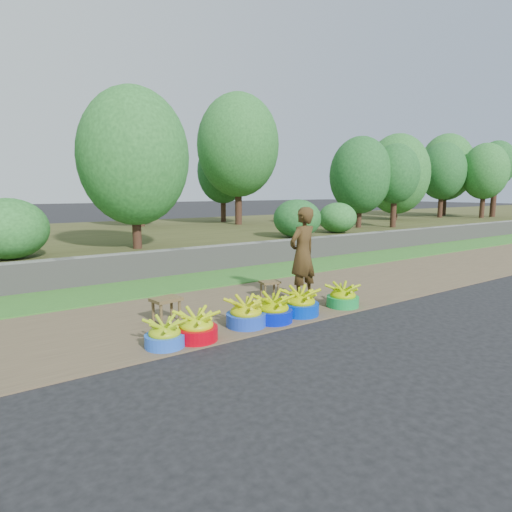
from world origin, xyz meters
TOP-DOWN VIEW (x-y plane):
  - ground_plane at (0.00, 0.00)m, footprint 120.00×120.00m
  - dirt_shoulder at (0.00, 1.25)m, footprint 80.00×2.50m
  - grass_verge at (0.00, 3.25)m, footprint 80.00×1.50m
  - retaining_wall at (0.00, 4.10)m, footprint 80.00×0.35m
  - earth_bank at (0.00, 9.00)m, footprint 80.00×10.00m
  - vegetation at (2.77, 7.80)m, footprint 35.20×8.12m
  - basin_a at (-1.95, 0.27)m, footprint 0.45×0.45m
  - basin_b at (-1.56, 0.26)m, footprint 0.50×0.50m
  - basin_c at (-0.78, 0.36)m, footprint 0.52×0.52m
  - basin_d at (-0.38, 0.31)m, footprint 0.52×0.52m
  - basin_e at (0.13, 0.35)m, footprint 0.53×0.53m
  - basin_f at (0.95, 0.30)m, footprint 0.49×0.49m
  - stool_left at (-1.56, 1.13)m, footprint 0.41×0.34m
  - stool_right at (0.38, 1.39)m, footprint 0.35×0.29m
  - vendor_woman at (0.71, 0.97)m, footprint 0.59×0.43m

SIDE VIEW (x-z plane):
  - ground_plane at x=0.00m, z-range 0.00..0.00m
  - dirt_shoulder at x=0.00m, z-range 0.00..0.02m
  - grass_verge at x=0.00m, z-range 0.00..0.04m
  - basin_a at x=-1.95m, z-range -0.02..0.32m
  - basin_f at x=0.95m, z-range -0.02..0.34m
  - basin_b at x=-1.56m, z-range -0.02..0.36m
  - basin_d at x=-0.38m, z-range -0.02..0.37m
  - basin_c at x=-0.78m, z-range -0.02..0.37m
  - basin_e at x=0.13m, z-range -0.02..0.37m
  - stool_right at x=0.38m, z-range 0.10..0.37m
  - earth_bank at x=0.00m, z-range 0.00..0.50m
  - retaining_wall at x=0.00m, z-range 0.00..0.55m
  - stool_left at x=-1.56m, z-range 0.12..0.45m
  - vendor_woman at x=0.71m, z-range 0.02..1.51m
  - vegetation at x=2.77m, z-range 0.23..5.02m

